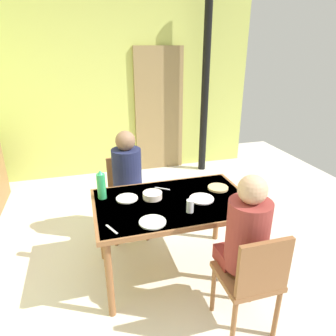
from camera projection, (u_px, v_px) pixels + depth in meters
ground_plane at (149, 270)px, 2.88m from camera, size 6.83×6.83×0.00m
wall_back at (109, 84)px, 4.68m from camera, size 4.62×0.10×2.87m
door_wooden at (159, 111)px, 4.97m from camera, size 0.80×0.05×2.00m
stove_pipe_column at (205, 84)px, 4.74m from camera, size 0.12×0.12×2.87m
dining_table at (173, 209)px, 2.64m from camera, size 1.36×0.86×0.75m
chair_near_diner at (252, 278)px, 2.09m from camera, size 0.40×0.40×0.87m
chair_far_diner at (127, 192)px, 3.32m from camera, size 0.40×0.40×0.87m
person_near_diner at (246, 232)px, 2.11m from camera, size 0.30×0.37×0.77m
person_far_diner at (127, 173)px, 3.10m from camera, size 0.30×0.37×0.77m
water_bottle_green_near at (101, 185)px, 2.61m from camera, size 0.08×0.08×0.26m
serving_bowl_center at (152, 195)px, 2.65m from camera, size 0.17×0.17×0.05m
dinner_plate_near_left at (153, 222)px, 2.29m from camera, size 0.21×0.21×0.01m
dinner_plate_near_right at (202, 199)px, 2.64m from camera, size 0.22×0.22×0.01m
dinner_plate_far_center at (127, 198)px, 2.64m from camera, size 0.19×0.19×0.01m
drinking_glass_by_near_diner at (190, 206)px, 2.42m from camera, size 0.06×0.06×0.11m
bread_plate_sliced at (218, 188)px, 2.83m from camera, size 0.19×0.19×0.02m
cutlery_knife_near at (112, 229)px, 2.20m from camera, size 0.08×0.14×0.00m
cutlery_fork_near at (162, 188)px, 2.83m from camera, size 0.13×0.10×0.00m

